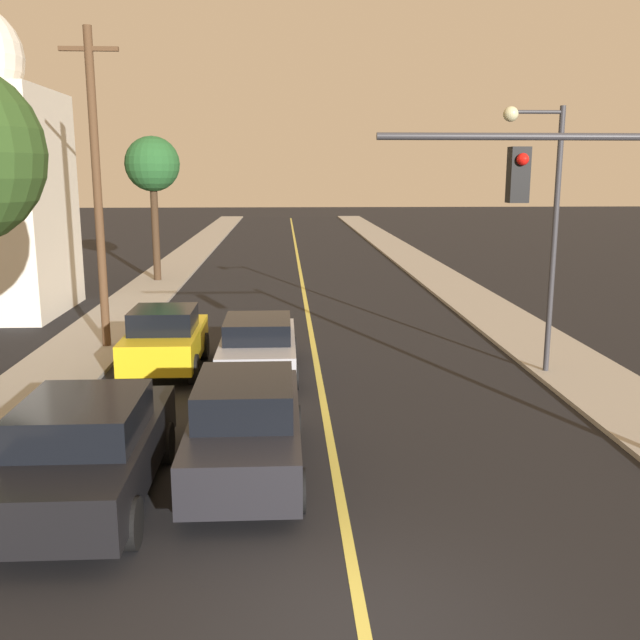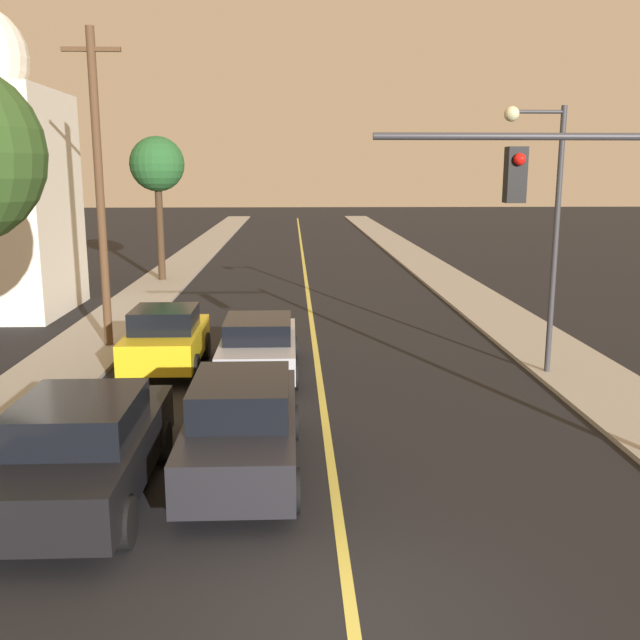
{
  "view_description": "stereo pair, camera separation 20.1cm",
  "coord_description": "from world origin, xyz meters",
  "px_view_note": "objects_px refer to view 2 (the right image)",
  "views": [
    {
      "loc": [
        -0.86,
        -7.11,
        5.08
      ],
      "look_at": [
        0.0,
        9.64,
        1.6
      ],
      "focal_mm": 40.0,
      "sensor_mm": 36.0,
      "label": 1
    },
    {
      "loc": [
        -0.66,
        -7.12,
        5.08
      ],
      "look_at": [
        0.0,
        9.64,
        1.6
      ],
      "focal_mm": 40.0,
      "sensor_mm": 36.0,
      "label": 2
    }
  ],
  "objects_px": {
    "car_near_lane_second": "(259,345)",
    "streetlamp_right": "(544,204)",
    "traffic_signal_mast": "(606,233)",
    "car_outer_lane_front": "(83,448)",
    "car_near_lane_front": "(242,425)",
    "tree_left_far": "(157,166)",
    "utility_pole_left": "(99,186)",
    "car_outer_lane_second": "(166,339)"
  },
  "relations": [
    {
      "from": "utility_pole_left",
      "to": "tree_left_far",
      "type": "relative_size",
      "value": 1.34
    },
    {
      "from": "car_outer_lane_front",
      "to": "utility_pole_left",
      "type": "bearing_deg",
      "value": 102.0
    },
    {
      "from": "utility_pole_left",
      "to": "car_outer_lane_front",
      "type": "bearing_deg",
      "value": -78.0
    },
    {
      "from": "car_near_lane_second",
      "to": "streetlamp_right",
      "type": "distance_m",
      "value": 7.85
    },
    {
      "from": "car_outer_lane_second",
      "to": "tree_left_far",
      "type": "relative_size",
      "value": 0.58
    },
    {
      "from": "tree_left_far",
      "to": "streetlamp_right",
      "type": "bearing_deg",
      "value": -53.17
    },
    {
      "from": "car_near_lane_second",
      "to": "car_outer_lane_front",
      "type": "height_order",
      "value": "car_outer_lane_front"
    },
    {
      "from": "streetlamp_right",
      "to": "tree_left_far",
      "type": "bearing_deg",
      "value": 126.83
    },
    {
      "from": "car_near_lane_second",
      "to": "utility_pole_left",
      "type": "distance_m",
      "value": 6.65
    },
    {
      "from": "car_near_lane_second",
      "to": "utility_pole_left",
      "type": "relative_size",
      "value": 0.51
    },
    {
      "from": "car_near_lane_front",
      "to": "utility_pole_left",
      "type": "height_order",
      "value": "utility_pole_left"
    },
    {
      "from": "utility_pole_left",
      "to": "car_outer_lane_second",
      "type": "bearing_deg",
      "value": -49.79
    },
    {
      "from": "car_near_lane_second",
      "to": "traffic_signal_mast",
      "type": "relative_size",
      "value": 0.78
    },
    {
      "from": "car_outer_lane_second",
      "to": "utility_pole_left",
      "type": "bearing_deg",
      "value": 130.21
    },
    {
      "from": "car_near_lane_second",
      "to": "utility_pole_left",
      "type": "height_order",
      "value": "utility_pole_left"
    },
    {
      "from": "streetlamp_right",
      "to": "car_near_lane_second",
      "type": "bearing_deg",
      "value": 176.41
    },
    {
      "from": "car_outer_lane_front",
      "to": "traffic_signal_mast",
      "type": "bearing_deg",
      "value": 7.77
    },
    {
      "from": "car_outer_lane_front",
      "to": "tree_left_far",
      "type": "relative_size",
      "value": 0.73
    },
    {
      "from": "car_outer_lane_front",
      "to": "utility_pole_left",
      "type": "xyz_separation_m",
      "value": [
        -2.13,
        10.01,
        3.81
      ]
    },
    {
      "from": "car_outer_lane_second",
      "to": "tree_left_far",
      "type": "distance_m",
      "value": 16.45
    },
    {
      "from": "traffic_signal_mast",
      "to": "tree_left_far",
      "type": "height_order",
      "value": "tree_left_far"
    },
    {
      "from": "car_near_lane_front",
      "to": "traffic_signal_mast",
      "type": "relative_size",
      "value": 0.84
    },
    {
      "from": "car_near_lane_front",
      "to": "streetlamp_right",
      "type": "bearing_deg",
      "value": 39.26
    },
    {
      "from": "car_near_lane_front",
      "to": "utility_pole_left",
      "type": "distance_m",
      "value": 10.8
    },
    {
      "from": "car_outer_lane_second",
      "to": "traffic_signal_mast",
      "type": "bearing_deg",
      "value": -36.67
    },
    {
      "from": "car_outer_lane_second",
      "to": "traffic_signal_mast",
      "type": "height_order",
      "value": "traffic_signal_mast"
    },
    {
      "from": "car_near_lane_front",
      "to": "tree_left_far",
      "type": "height_order",
      "value": "tree_left_far"
    },
    {
      "from": "streetlamp_right",
      "to": "car_near_lane_front",
      "type": "bearing_deg",
      "value": -140.74
    },
    {
      "from": "car_near_lane_front",
      "to": "car_outer_lane_front",
      "type": "relative_size",
      "value": 1.01
    },
    {
      "from": "utility_pole_left",
      "to": "tree_left_far",
      "type": "bearing_deg",
      "value": 93.26
    },
    {
      "from": "car_outer_lane_second",
      "to": "car_outer_lane_front",
      "type": "bearing_deg",
      "value": -90.0
    },
    {
      "from": "traffic_signal_mast",
      "to": "car_near_lane_second",
      "type": "bearing_deg",
      "value": 135.63
    },
    {
      "from": "car_near_lane_second",
      "to": "car_outer_lane_second",
      "type": "bearing_deg",
      "value": 171.43
    },
    {
      "from": "streetlamp_right",
      "to": "traffic_signal_mast",
      "type": "bearing_deg",
      "value": -99.01
    },
    {
      "from": "traffic_signal_mast",
      "to": "streetlamp_right",
      "type": "distance_m",
      "value": 5.61
    },
    {
      "from": "car_near_lane_second",
      "to": "utility_pole_left",
      "type": "bearing_deg",
      "value": 147.56
    },
    {
      "from": "streetlamp_right",
      "to": "utility_pole_left",
      "type": "bearing_deg",
      "value": 163.93
    },
    {
      "from": "car_near_lane_second",
      "to": "streetlamp_right",
      "type": "height_order",
      "value": "streetlamp_right"
    },
    {
      "from": "streetlamp_right",
      "to": "utility_pole_left",
      "type": "distance_m",
      "value": 11.99
    },
    {
      "from": "car_outer_lane_second",
      "to": "streetlamp_right",
      "type": "bearing_deg",
      "value": -4.87
    },
    {
      "from": "utility_pole_left",
      "to": "car_near_lane_front",
      "type": "bearing_deg",
      "value": -63.35
    },
    {
      "from": "utility_pole_left",
      "to": "tree_left_far",
      "type": "xyz_separation_m",
      "value": [
        -0.74,
        13.05,
        0.66
      ]
    }
  ]
}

